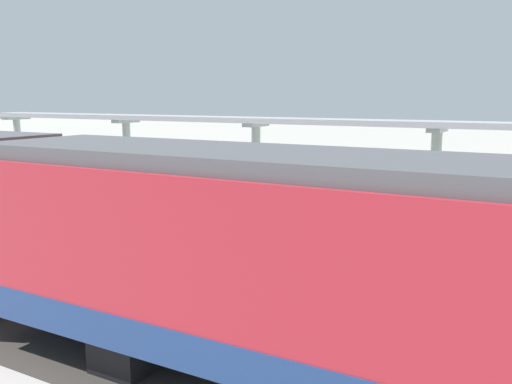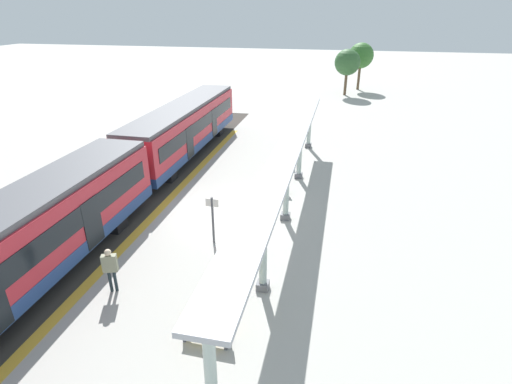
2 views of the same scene
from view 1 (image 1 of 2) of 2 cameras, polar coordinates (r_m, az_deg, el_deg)
name	(u,v)px [view 1 (image 1 of 2)]	position (r m, az deg, el deg)	size (l,w,h in m)	color
ground_plane	(202,254)	(15.10, -5.68, -6.43)	(176.00, 176.00, 0.00)	#AFACA4
tactile_edge_strip	(115,291)	(12.65, -14.49, -9.94)	(0.44, 28.91, 0.01)	gold
trackbed	(47,320)	(11.51, -20.90, -12.33)	(3.20, 40.91, 0.01)	#38332D
train_near_carriage	(463,298)	(7.16, 20.67, -10.24)	(2.65, 14.99, 3.48)	#B72431
canopy_pillar_second	(434,191)	(15.44, 18.00, 0.13)	(1.10, 0.44, 3.43)	slate
canopy_pillar_third	(256,176)	(17.34, -0.01, 1.63)	(1.10, 0.44, 3.43)	slate
canopy_pillar_fourth	(128,166)	(20.47, -13.19, 2.63)	(1.10, 0.44, 3.43)	slate
canopy_pillar_fifth	(19,157)	(24.87, -23.40, 3.32)	(1.10, 0.44, 3.43)	slate
canopy_beam	(254,120)	(17.20, -0.17, 7.49)	(1.20, 23.31, 0.16)	#A8AAB2
bench_mid_platform	(168,214)	(18.26, -9.11, -2.23)	(1.51, 0.49, 0.86)	#32746A
trash_bin	(9,194)	(23.49, -24.29, -0.17)	(0.48, 0.48, 0.99)	#6F655E
platform_info_sign	(300,214)	(13.75, 4.63, -2.33)	(0.56, 0.10, 2.20)	#4C4C51
passenger_waiting_near_edge	(443,276)	(10.32, 18.88, -8.24)	(0.56, 0.39, 1.77)	#1B272C
passenger_by_the_benches	(62,183)	(21.51, -19.53, 0.91)	(0.24, 0.51, 1.75)	#436447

